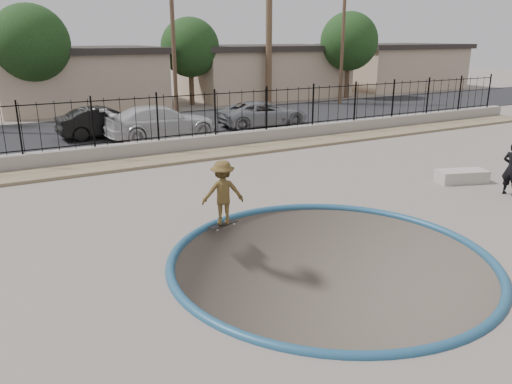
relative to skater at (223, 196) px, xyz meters
The scene contains 22 objects.
ground 10.39m from the skater, 83.31° to the left, with size 120.00×120.00×2.20m, color #70665D.
bowl_pit 3.20m from the skater, 67.41° to the right, with size 6.84×6.84×1.80m, color #484037, non-canonical shape.
coping_ring 3.20m from the skater, 67.41° to the right, with size 7.04×7.04×0.20m, color navy.
rock_strip 7.48m from the skater, 80.80° to the left, with size 42.00×1.60×0.11m, color #948461.
retaining_wall 8.54m from the skater, 81.98° to the left, with size 42.00×0.45×0.60m, color gray.
fence 8.55m from the skater, 81.98° to the left, with size 40.00×0.04×1.80m.
street 15.21m from the skater, 85.51° to the left, with size 90.00×8.00×0.04m, color black.
house_center 24.70m from the skater, 87.24° to the left, with size 10.60×8.60×3.90m.
house_east 28.97m from the skater, 58.35° to the left, with size 12.60×8.60×3.90m.
house_east_far 38.22m from the skater, 40.17° to the left, with size 11.60×8.60×3.90m.
utility_pole_mid 18.38m from the skater, 73.16° to the left, with size 1.70×0.24×9.50m.
utility_pole_right 24.59m from the skater, 44.92° to the left, with size 1.70×0.24×9.00m.
street_tree_left 21.49m from the skater, 94.90° to the left, with size 4.32×4.32×6.36m.
street_tree_mid 23.80m from the skater, 69.70° to the left, with size 3.96×3.96×5.83m.
street_tree_right 28.72m from the skater, 44.93° to the left, with size 4.32×4.32×6.36m.
skater is the anchor object (origin of this frame).
skateboard 0.75m from the skater, 90.00° to the left, with size 0.86×0.46×0.07m.
videographer 8.87m from the skater, 11.73° to the right, with size 0.60×0.39×1.64m, color black.
concrete_ledge 8.60m from the skater, ahead, with size 1.60×0.70×0.40m, color #B1A99D.
car_b 13.14m from the skater, 89.28° to the left, with size 1.49×4.28×1.41m, color black.
car_c 11.78m from the skater, 78.41° to the left, with size 2.10×5.17×1.50m, color silver.
car_d 14.47m from the skater, 56.07° to the left, with size 2.20×4.78×1.33m, color gray.
Camera 1 is at (-6.18, -8.77, 4.60)m, focal length 35.00 mm.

